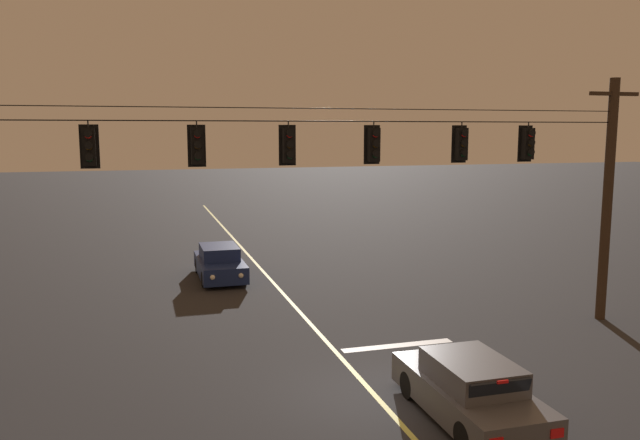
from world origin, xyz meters
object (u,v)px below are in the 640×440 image
at_px(traffic_light_rightmost, 462,144).
at_px(car_waiting_near_lane, 469,391).
at_px(traffic_light_centre, 289,145).
at_px(car_oncoming_lead, 220,263).
at_px(traffic_light_leftmost, 89,147).
at_px(traffic_light_left_inner, 197,146).
at_px(traffic_light_far_right, 528,144).
at_px(traffic_light_right_inner, 374,145).

xyz_separation_m(traffic_light_rightmost, car_waiting_near_lane, (-2.58, -5.39, -5.19)).
distance_m(traffic_light_centre, car_oncoming_lead, 10.76).
bearing_deg(car_oncoming_lead, car_waiting_near_lane, -76.59).
bearing_deg(traffic_light_leftmost, traffic_light_left_inner, 0.00).
distance_m(traffic_light_far_right, car_waiting_near_lane, 8.92).
bearing_deg(traffic_light_right_inner, traffic_light_leftmost, 180.00).
distance_m(traffic_light_rightmost, traffic_light_far_right, 2.28).
xyz_separation_m(traffic_light_centre, traffic_light_rightmost, (5.29, 0.00, 0.00)).
bearing_deg(traffic_light_left_inner, car_oncoming_lead, 79.96).
bearing_deg(car_waiting_near_lane, car_oncoming_lead, 103.41).
height_order(traffic_light_right_inner, car_oncoming_lead, traffic_light_right_inner).
distance_m(traffic_light_left_inner, traffic_light_centre, 2.48).
height_order(traffic_light_leftmost, traffic_light_left_inner, same).
bearing_deg(traffic_light_rightmost, car_waiting_near_lane, -115.59).
bearing_deg(traffic_light_left_inner, traffic_light_right_inner, 0.00).
bearing_deg(traffic_light_far_right, car_oncoming_lead, 131.76).
height_order(traffic_light_leftmost, traffic_light_far_right, same).
bearing_deg(traffic_light_leftmost, traffic_light_right_inner, 0.00).
xyz_separation_m(traffic_light_left_inner, traffic_light_right_inner, (4.98, 0.00, 0.00)).
distance_m(traffic_light_centre, car_waiting_near_lane, 7.96).
height_order(traffic_light_far_right, car_waiting_near_lane, traffic_light_far_right).
bearing_deg(traffic_light_right_inner, car_oncoming_lead, 109.44).
distance_m(traffic_light_centre, traffic_light_rightmost, 5.29).
bearing_deg(traffic_light_centre, traffic_light_left_inner, 180.00).
bearing_deg(traffic_light_leftmost, traffic_light_centre, 0.00).
relative_size(traffic_light_leftmost, car_oncoming_lead, 0.28).
relative_size(traffic_light_left_inner, car_waiting_near_lane, 0.28).
bearing_deg(car_waiting_near_lane, traffic_light_leftmost, 145.61).
bearing_deg(traffic_light_left_inner, traffic_light_rightmost, 0.00).
xyz_separation_m(traffic_light_right_inner, traffic_light_rightmost, (2.79, 0.00, 0.00)).
bearing_deg(traffic_light_rightmost, traffic_light_far_right, 0.00).
height_order(traffic_light_centre, traffic_light_rightmost, same).
distance_m(traffic_light_leftmost, traffic_light_centre, 5.17).
xyz_separation_m(traffic_light_centre, car_waiting_near_lane, (2.71, -5.39, -5.19)).
bearing_deg(traffic_light_right_inner, traffic_light_far_right, 0.00).
bearing_deg(traffic_light_centre, traffic_light_rightmost, 0.00).
relative_size(traffic_light_centre, car_oncoming_lead, 0.28).
bearing_deg(traffic_light_far_right, car_waiting_near_lane, -132.03).
height_order(traffic_light_left_inner, car_oncoming_lead, traffic_light_left_inner).
xyz_separation_m(traffic_light_leftmost, traffic_light_centre, (5.17, 0.00, 0.00)).
bearing_deg(traffic_light_right_inner, traffic_light_left_inner, 180.00).
bearing_deg(traffic_light_far_right, traffic_light_rightmost, 180.00).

